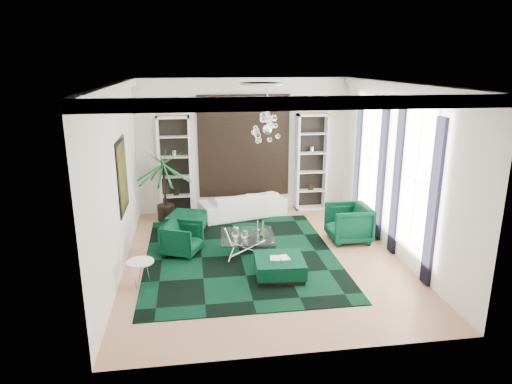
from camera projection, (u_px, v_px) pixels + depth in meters
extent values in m
cube|color=tan|center=(263.00, 258.00, 10.17)|extent=(6.00, 7.00, 0.02)
cube|color=white|center=(264.00, 83.00, 9.11)|extent=(6.00, 7.00, 0.02)
cube|color=white|center=(244.00, 146.00, 12.98)|extent=(6.00, 0.02, 3.80)
cube|color=white|center=(304.00, 236.00, 6.30)|extent=(6.00, 0.02, 3.80)
cube|color=white|center=(117.00, 180.00, 9.23)|extent=(0.02, 7.00, 3.80)
cube|color=white|center=(398.00, 170.00, 10.06)|extent=(0.02, 7.00, 3.80)
cylinder|color=white|center=(261.00, 84.00, 9.41)|extent=(0.90, 0.90, 0.05)
cube|color=black|center=(244.00, 146.00, 12.93)|extent=(2.50, 0.06, 2.80)
cube|color=black|center=(123.00, 176.00, 9.82)|extent=(0.04, 1.30, 1.60)
cube|color=white|center=(416.00, 181.00, 9.20)|extent=(0.03, 1.10, 2.90)
cube|color=black|center=(433.00, 204.00, 8.52)|extent=(0.07, 0.30, 3.25)
cube|color=black|center=(397.00, 183.00, 10.01)|extent=(0.07, 0.30, 3.25)
cube|color=white|center=(371.00, 157.00, 11.48)|extent=(0.03, 1.10, 2.90)
cube|color=black|center=(381.00, 174.00, 10.81)|extent=(0.07, 0.30, 3.25)
cube|color=black|center=(358.00, 160.00, 12.29)|extent=(0.07, 0.30, 3.25)
cube|color=black|center=(240.00, 255.00, 10.27)|extent=(4.20, 5.00, 0.02)
imported|color=white|center=(243.00, 204.00, 12.82)|extent=(2.54, 1.53, 0.69)
imported|color=black|center=(182.00, 239.00, 10.29)|extent=(1.04, 1.03, 0.73)
imported|color=black|center=(348.00, 223.00, 11.03)|extent=(0.99, 0.96, 0.90)
cube|color=black|center=(188.00, 222.00, 11.87)|extent=(1.16, 1.16, 0.41)
cube|color=black|center=(279.00, 267.00, 9.26)|extent=(1.03, 1.03, 0.39)
cube|color=white|center=(280.00, 258.00, 9.20)|extent=(0.40, 0.26, 0.03)
cylinder|color=white|center=(141.00, 274.00, 8.84)|extent=(0.67, 0.67, 0.50)
imported|color=#1B652C|center=(262.00, 234.00, 10.11)|extent=(0.16, 0.14, 0.26)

